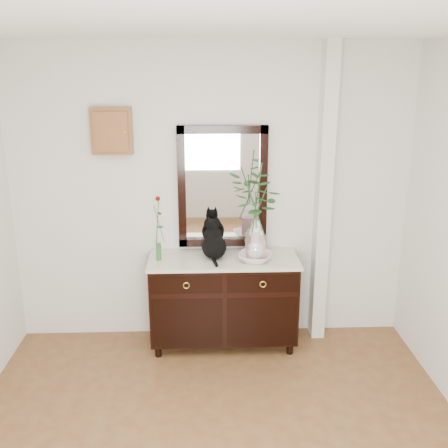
{
  "coord_description": "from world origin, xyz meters",
  "views": [
    {
      "loc": [
        -0.06,
        -2.61,
        2.5
      ],
      "look_at": [
        0.1,
        1.63,
        1.2
      ],
      "focal_mm": 42.0,
      "sensor_mm": 36.0,
      "label": 1
    }
  ],
  "objects_px": {
    "cat": "(214,239)",
    "lotus_bowl": "(255,257)",
    "ginger_jar": "(255,239)",
    "sideboard": "(224,297)"
  },
  "relations": [
    {
      "from": "sideboard",
      "to": "cat",
      "type": "bearing_deg",
      "value": 164.75
    },
    {
      "from": "sideboard",
      "to": "lotus_bowl",
      "type": "relative_size",
      "value": 4.61
    },
    {
      "from": "cat",
      "to": "lotus_bowl",
      "type": "relative_size",
      "value": 1.22
    },
    {
      "from": "ginger_jar",
      "to": "sideboard",
      "type": "bearing_deg",
      "value": 175.96
    },
    {
      "from": "cat",
      "to": "sideboard",
      "type": "bearing_deg",
      "value": -24.59
    },
    {
      "from": "lotus_bowl",
      "to": "ginger_jar",
      "type": "distance_m",
      "value": 0.16
    },
    {
      "from": "lotus_bowl",
      "to": "cat",
      "type": "bearing_deg",
      "value": 164.56
    },
    {
      "from": "cat",
      "to": "ginger_jar",
      "type": "bearing_deg",
      "value": -16.04
    },
    {
      "from": "sideboard",
      "to": "ginger_jar",
      "type": "relative_size",
      "value": 3.58
    },
    {
      "from": "sideboard",
      "to": "lotus_bowl",
      "type": "xyz_separation_m",
      "value": [
        0.27,
        -0.08,
        0.41
      ]
    }
  ]
}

